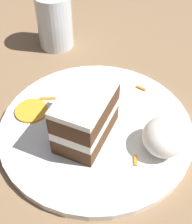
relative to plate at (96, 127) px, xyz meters
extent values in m
plane|color=#4C4742|center=(0.00, 0.03, -0.03)|extent=(6.00, 6.00, 0.00)
cube|color=#846647|center=(0.00, 0.03, -0.02)|extent=(1.07, 1.10, 0.02)
cylinder|color=white|center=(0.00, 0.00, 0.00)|extent=(0.29, 0.29, 0.01)
cube|color=#4C2D19|center=(-0.02, 0.01, 0.02)|extent=(0.12, 0.09, 0.03)
cube|color=white|center=(-0.02, 0.01, 0.04)|extent=(0.12, 0.09, 0.01)
cube|color=#4C2D19|center=(-0.02, 0.01, 0.06)|extent=(0.12, 0.09, 0.03)
cube|color=white|center=(-0.02, 0.01, 0.08)|extent=(0.12, 0.09, 0.01)
ellipsoid|color=white|center=(-0.04, -0.10, 0.03)|extent=(0.06, 0.06, 0.05)
cylinder|color=orange|center=(0.02, 0.10, 0.01)|extent=(0.05, 0.05, 0.00)
cube|color=orange|center=(-0.06, -0.06, 0.01)|extent=(0.02, 0.00, 0.00)
cube|color=orange|center=(0.05, 0.08, 0.01)|extent=(0.01, 0.03, 0.00)
cube|color=orange|center=(0.08, 0.00, 0.01)|extent=(0.01, 0.02, 0.00)
cube|color=orange|center=(0.04, 0.04, 0.01)|extent=(0.01, 0.02, 0.00)
cube|color=orange|center=(0.09, -0.07, 0.01)|extent=(0.01, 0.02, 0.00)
cylinder|color=silver|center=(0.23, 0.09, 0.05)|extent=(0.07, 0.07, 0.11)
cylinder|color=silver|center=(0.23, 0.09, 0.01)|extent=(0.06, 0.06, 0.04)
camera|label=1|loc=(-0.32, -0.02, 0.36)|focal=50.00mm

